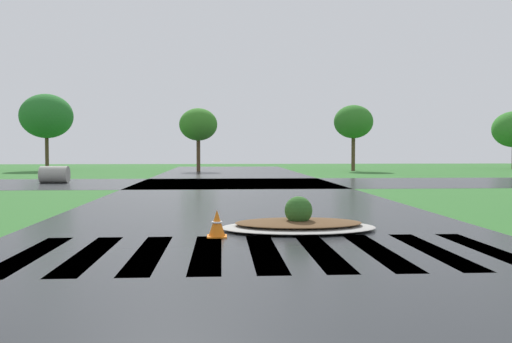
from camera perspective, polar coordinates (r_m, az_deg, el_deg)
asphalt_roadway at (r=12.70m, az=-0.54°, el=-5.00°), size 9.44×80.00×0.01m
asphalt_cross_road at (r=26.54m, az=-2.14°, el=-1.20°), size 90.00×8.50×0.01m
crosswalk_stripes at (r=8.73m, az=0.89°, el=-8.34°), size 7.65×3.28×0.01m
median_island at (r=11.09m, az=4.42°, el=-5.39°), size 3.11×1.94×0.68m
drainage_pipe_stack at (r=28.30m, az=-20.13°, el=-0.30°), size 1.31×0.85×0.82m
traffic_cone at (r=10.19m, az=-4.06°, el=-5.48°), size 0.36×0.36×0.51m
background_treeline at (r=43.32m, az=-0.64°, el=5.14°), size 41.59×6.23×5.96m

